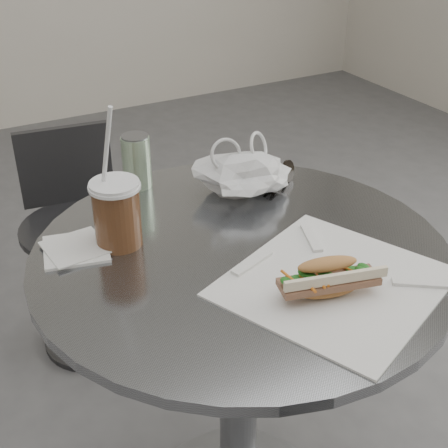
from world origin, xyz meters
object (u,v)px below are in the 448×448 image
chair_far (83,255)px  iced_coffee (117,212)px  cafe_table (239,363)px  banh_mi (328,278)px  drink_can (137,161)px  sunglasses (280,178)px

chair_far → iced_coffee: iced_coffee is taller
cafe_table → iced_coffee: iced_coffee is taller
chair_far → iced_coffee: bearing=88.9°
cafe_table → banh_mi: bearing=-75.3°
banh_mi → iced_coffee: (-0.24, 0.31, 0.03)m
drink_can → iced_coffee: bearing=-120.0°
sunglasses → banh_mi: bearing=-140.5°
iced_coffee → drink_can: (0.12, 0.20, -0.01)m
iced_coffee → drink_can: bearing=60.0°
iced_coffee → chair_far: bearing=82.3°
cafe_table → drink_can: size_ratio=6.57×
chair_far → cafe_table: bearing=103.4°
banh_mi → iced_coffee: iced_coffee is taller
chair_far → banh_mi: (0.14, -0.98, 0.47)m
chair_far → banh_mi: size_ratio=3.18×
sunglasses → drink_can: bearing=123.1°
iced_coffee → sunglasses: iced_coffee is taller
cafe_table → sunglasses: 0.40m
banh_mi → drink_can: 0.53m
chair_far → drink_can: drink_can is taller
chair_far → drink_can: bearing=100.0°
banh_mi → sunglasses: bearing=81.5°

